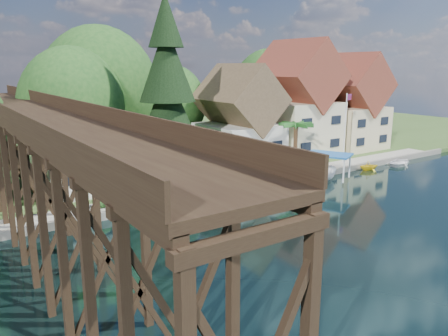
# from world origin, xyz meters

# --- Properties ---
(ground) EXTENTS (140.00, 140.00, 0.00)m
(ground) POSITION_xyz_m (0.00, 0.00, 0.00)
(ground) COLOR black
(ground) RESTS_ON ground
(bank) EXTENTS (140.00, 52.00, 0.50)m
(bank) POSITION_xyz_m (0.00, 34.00, 0.25)
(bank) COLOR #365321
(bank) RESTS_ON ground
(seawall) EXTENTS (60.00, 0.40, 0.62)m
(seawall) POSITION_xyz_m (4.00, 8.00, 0.31)
(seawall) COLOR slate
(seawall) RESTS_ON ground
(promenade) EXTENTS (50.00, 2.60, 0.06)m
(promenade) POSITION_xyz_m (6.00, 9.30, 0.53)
(promenade) COLOR gray
(promenade) RESTS_ON bank
(trestle_bridge) EXTENTS (4.12, 44.18, 9.30)m
(trestle_bridge) POSITION_xyz_m (-16.00, 5.17, 5.35)
(trestle_bridge) COLOR black
(trestle_bridge) RESTS_ON ground
(house_left) EXTENTS (7.64, 8.64, 11.02)m
(house_left) POSITION_xyz_m (7.00, 16.00, 5.14)
(house_left) COLOR silver
(house_left) RESTS_ON bank
(house_center) EXTENTS (8.65, 9.18, 13.89)m
(house_center) POSITION_xyz_m (16.00, 16.50, 6.42)
(house_center) COLOR beige
(house_center) RESTS_ON bank
(house_right) EXTENTS (8.15, 8.64, 12.45)m
(house_right) POSITION_xyz_m (25.00, 16.00, 5.78)
(house_right) COLOR beige
(house_right) RESTS_ON bank
(shed) EXTENTS (5.09, 5.40, 7.85)m
(shed) POSITION_xyz_m (-11.00, 14.50, 3.83)
(shed) COLOR silver
(shed) RESTS_ON bank
(bg_trees) EXTENTS (49.90, 13.30, 10.57)m
(bg_trees) POSITION_xyz_m (1.00, 21.25, 7.29)
(bg_trees) COLOR #382314
(bg_trees) RESTS_ON bank
(shrubs) EXTENTS (15.76, 2.47, 1.70)m
(shrubs) POSITION_xyz_m (-4.60, 9.26, 1.23)
(shrubs) COLOR #173F16
(shrubs) RESTS_ON bank
(conifer) EXTENTS (6.92, 6.92, 17.03)m
(conifer) POSITION_xyz_m (-3.13, 13.09, 8.70)
(conifer) COLOR #382314
(conifer) RESTS_ON bank
(palm_tree) EXTENTS (4.55, 4.55, 5.16)m
(palm_tree) POSITION_xyz_m (11.06, 11.25, 5.00)
(palm_tree) COLOR #382314
(palm_tree) RESTS_ON bank
(flagpole) EXTENTS (1.19, 0.39, 7.81)m
(flagpole) POSITION_xyz_m (17.17, 9.76, 5.29)
(flagpole) COLOR white
(flagpole) RESTS_ON bank
(tugboat) EXTENTS (3.30, 2.50, 2.13)m
(tugboat) POSITION_xyz_m (0.25, 6.23, 0.64)
(tugboat) COLOR red
(tugboat) RESTS_ON ground
(boat_white_a) EXTENTS (5.07, 4.21, 0.91)m
(boat_white_a) POSITION_xyz_m (5.13, 6.69, 0.45)
(boat_white_a) COLOR white
(boat_white_a) RESTS_ON ground
(boat_canopy) EXTENTS (4.53, 5.13, 2.74)m
(boat_canopy) POSITION_xyz_m (11.19, 6.62, 1.18)
(boat_canopy) COLOR white
(boat_canopy) RESTS_ON ground
(boat_yellow) EXTENTS (2.75, 2.55, 1.20)m
(boat_yellow) POSITION_xyz_m (18.34, 7.14, 0.60)
(boat_yellow) COLOR yellow
(boat_yellow) RESTS_ON ground
(boat_white_b) EXTENTS (4.16, 3.32, 0.77)m
(boat_white_b) POSITION_xyz_m (23.56, 6.72, 0.39)
(boat_white_b) COLOR white
(boat_white_b) RESTS_ON ground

